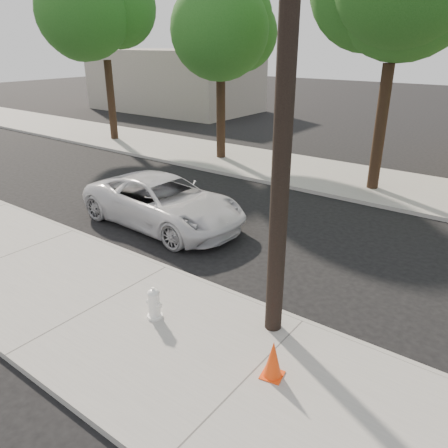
{
  "coord_description": "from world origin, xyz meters",
  "views": [
    {
      "loc": [
        7.29,
        -9.34,
        5.62
      ],
      "look_at": [
        0.7,
        -0.51,
        1.0
      ],
      "focal_mm": 35.0,
      "sensor_mm": 36.0,
      "label": 1
    }
  ],
  "objects_px": {
    "utility_pole": "(285,101)",
    "police_cruiser": "(163,202)",
    "fire_hydrant": "(154,304)",
    "traffic_cone": "(273,359)"
  },
  "relations": [
    {
      "from": "utility_pole",
      "to": "police_cruiser",
      "type": "bearing_deg",
      "value": 153.83
    },
    {
      "from": "police_cruiser",
      "to": "traffic_cone",
      "type": "bearing_deg",
      "value": -119.33
    },
    {
      "from": "utility_pole",
      "to": "fire_hydrant",
      "type": "relative_size",
      "value": 13.09
    },
    {
      "from": "utility_pole",
      "to": "fire_hydrant",
      "type": "height_order",
      "value": "utility_pole"
    },
    {
      "from": "police_cruiser",
      "to": "traffic_cone",
      "type": "height_order",
      "value": "police_cruiser"
    },
    {
      "from": "police_cruiser",
      "to": "utility_pole",
      "type": "bearing_deg",
      "value": -113.47
    },
    {
      "from": "utility_pole",
      "to": "police_cruiser",
      "type": "height_order",
      "value": "utility_pole"
    },
    {
      "from": "fire_hydrant",
      "to": "police_cruiser",
      "type": "bearing_deg",
      "value": 127.44
    },
    {
      "from": "utility_pole",
      "to": "fire_hydrant",
      "type": "distance_m",
      "value": 4.91
    },
    {
      "from": "utility_pole",
      "to": "traffic_cone",
      "type": "xyz_separation_m",
      "value": [
        0.73,
        -1.25,
        -4.19
      ]
    }
  ]
}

